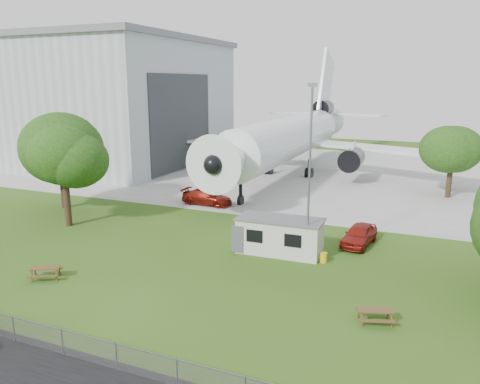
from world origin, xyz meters
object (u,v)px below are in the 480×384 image
at_px(hangar, 76,100).
at_px(picnic_west, 46,279).
at_px(airliner, 291,135).
at_px(picnic_east, 374,323).
at_px(site_cabin, 280,236).

distance_m(hangar, picnic_west, 51.38).
height_order(hangar, airliner, hangar).
xyz_separation_m(airliner, picnic_east, (15.74, -36.78, -5.27)).
relative_size(hangar, picnic_west, 23.89).
relative_size(site_cabin, picnic_east, 3.77).
bearing_deg(hangar, site_cabin, -33.51).
distance_m(picnic_west, picnic_east, 20.11).
bearing_deg(hangar, picnic_east, -35.53).
height_order(site_cabin, picnic_east, site_cabin).
relative_size(airliner, picnic_east, 26.52).
xyz_separation_m(airliner, picnic_west, (-4.23, -39.16, -5.27)).
xyz_separation_m(hangar, picnic_west, (31.74, -39.30, -9.41)).
xyz_separation_m(hangar, site_cabin, (43.96, -29.11, -8.09)).
relative_size(hangar, picnic_east, 23.89).
bearing_deg(site_cabin, hangar, 146.49).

